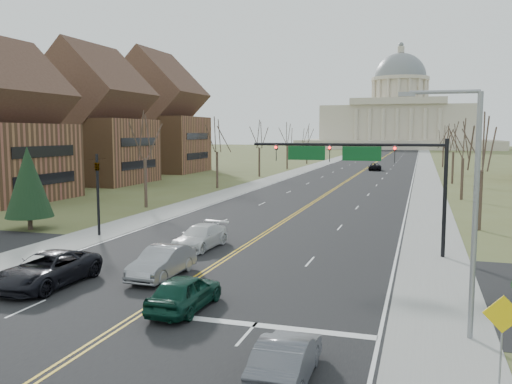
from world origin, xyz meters
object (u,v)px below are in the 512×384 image
Objects in this scene: car_sb_outer_lead at (48,269)px; car_sb_inner_second at (200,237)px; signal_mast at (361,161)px; car_nb_inner_lead at (185,292)px; car_nb_outer_lead at (286,358)px; car_far_sb at (371,156)px; street_light at (468,198)px; car_far_nb at (375,167)px; car_sb_inner_lead at (162,262)px; signal_left at (98,185)px; warn_sign at (502,324)px.

car_sb_outer_lead is 1.14× the size of car_sb_inner_second.
car_nb_inner_lead is (-5.83, -13.63, -4.97)m from signal_mast.
car_nb_outer_lead reaches higher than car_far_sb.
street_light is 90.48m from car_far_nb.
street_light is at bearing -87.00° from car_far_sb.
car_sb_inner_lead is at bearing 80.51° from car_far_nb.
signal_mast is 19.06m from signal_left.
car_sb_inner_lead is (-15.21, 8.34, -1.20)m from warn_sign.
street_light is at bearing -136.28° from car_nb_outer_lead.
signal_mast reaches higher than car_nb_outer_lead.
warn_sign is 94.45m from car_far_nb.
signal_left is at bearing 144.98° from warn_sign.
car_sb_inner_second reaches higher than car_far_nb.
car_far_sb is at bearing 94.46° from car_sb_inner_second.
signal_mast is 15.64m from car_nb_inner_lead.
car_nb_outer_lead is 19.58m from car_sb_inner_second.
car_nb_inner_lead is 1.17× the size of car_far_sb.
car_nb_outer_lead is at bearing -45.00° from signal_left.
car_nb_outer_lead is 1.11× the size of car_far_sb.
car_nb_outer_lead is at bearing -135.28° from street_light.
car_nb_inner_lead is at bearing -46.12° from signal_left.
signal_left reaches higher than car_nb_outer_lead.
car_sb_inner_lead reaches higher than car_nb_outer_lead.
street_light is 2.08× the size of car_nb_outer_lead.
car_sb_outer_lead is (-19.13, 1.22, -4.39)m from street_light.
car_nb_outer_lead is 15.22m from car_sb_outer_lead.
street_light is 1.98× the size of car_nb_inner_lead.
warn_sign is 17.39m from car_sb_inner_lead.
car_far_sb is (-5.34, 52.86, -0.06)m from car_far_nb.
signal_left is at bearing -44.17° from car_nb_inner_lead.
signal_mast is 11.38m from car_sb_inner_second.
car_sb_inner_lead is 1.25× the size of car_far_sb.
car_far_nb is 1.34× the size of car_far_sb.
car_nb_inner_lead is 1.05× the size of car_nb_outer_lead.
signal_left is 1.01× the size of car_sb_outer_lead.
street_light is (5.29, -13.50, -0.54)m from signal_mast.
car_sb_inner_lead is at bearing 151.26° from warn_sign.
car_nb_inner_lead is 12.39m from car_sb_inner_second.
car_sb_inner_lead is at bearing 163.34° from street_light.
car_sb_outer_lead is 1.13× the size of car_far_nb.
warn_sign reaches higher than car_far_sb.
signal_mast is at bearing -88.66° from car_far_sb.
car_sb_outer_lead is (-13.73, 6.57, 0.11)m from car_nb_outer_lead.
car_sb_inner_lead is 138.28m from car_far_sb.
signal_left is at bearing 72.94° from car_far_nb.
car_far_sb is (-16.71, 146.61, -1.34)m from warn_sign.
signal_mast is at bearing -111.23° from car_nb_inner_lead.
car_sb_inner_second is (-9.93, 16.87, 0.04)m from car_nb_outer_lead.
warn_sign is 0.48× the size of car_sb_outer_lead.
signal_left is at bearing 180.00° from signal_mast.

